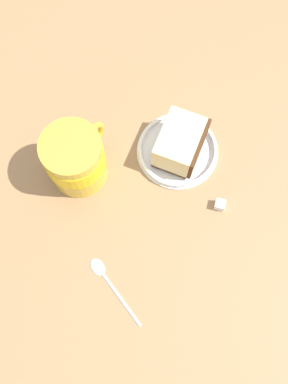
# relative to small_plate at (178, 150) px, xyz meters

# --- Properties ---
(ground_plane) EXTENTS (1.51, 1.51, 0.03)m
(ground_plane) POSITION_rel_small_plate_xyz_m (0.04, -0.03, -0.02)
(ground_plane) COLOR #936D47
(small_plate) EXTENTS (0.14, 0.14, 0.02)m
(small_plate) POSITION_rel_small_plate_xyz_m (0.00, 0.00, 0.00)
(small_plate) COLOR white
(small_plate) RESTS_ON ground_plane
(cake_slice) EXTENTS (0.09, 0.07, 0.06)m
(cake_slice) POSITION_rel_small_plate_xyz_m (-0.00, 0.00, 0.03)
(cake_slice) COLOR #472814
(cake_slice) RESTS_ON small_plate
(tea_mug) EXTENTS (0.12, 0.10, 0.11)m
(tea_mug) POSITION_rel_small_plate_xyz_m (0.10, -0.14, 0.05)
(tea_mug) COLOR gold
(tea_mug) RESTS_ON ground_plane
(teaspoon) EXTENTS (0.07, 0.12, 0.01)m
(teaspoon) POSITION_rel_small_plate_xyz_m (0.24, -0.02, -0.00)
(teaspoon) COLOR silver
(teaspoon) RESTS_ON ground_plane
(sugar_cube) EXTENTS (0.02, 0.02, 0.02)m
(sugar_cube) POSITION_rel_small_plate_xyz_m (0.06, 0.10, 0.00)
(sugar_cube) COLOR white
(sugar_cube) RESTS_ON ground_plane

